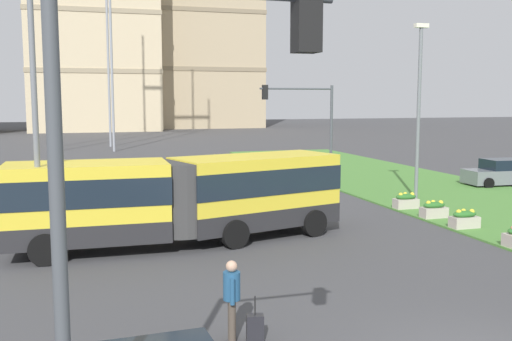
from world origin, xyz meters
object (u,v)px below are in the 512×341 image
(pedestrian_crossing, at_px, (232,295))
(apartment_tower_centre, at_px, (201,19))
(car_grey_wagon, at_px, (503,173))
(traffic_light_far_right, at_px, (308,117))
(streetlight_left, at_px, (35,113))
(streetlight_median, at_px, (419,104))
(articulated_bus, at_px, (182,197))
(traffic_light_near_left, at_px, (148,172))
(flower_planter_3, at_px, (464,219))
(rolling_suitcase, at_px, (255,328))
(flower_planter_4, at_px, (434,209))
(car_maroon_sedan, at_px, (106,187))
(flower_planter_5, at_px, (406,201))

(pedestrian_crossing, xyz_separation_m, apartment_tower_centre, (19.09, 96.21, 18.42))
(car_grey_wagon, relative_size, traffic_light_far_right, 0.77)
(streetlight_left, bearing_deg, apartment_tower_centre, 75.27)
(pedestrian_crossing, bearing_deg, streetlight_left, 118.85)
(streetlight_median, distance_m, apartment_tower_centre, 83.42)
(articulated_bus, height_order, pedestrian_crossing, articulated_bus)
(traffic_light_far_right, height_order, apartment_tower_centre, apartment_tower_centre)
(traffic_light_near_left, height_order, streetlight_left, streetlight_left)
(flower_planter_3, bearing_deg, rolling_suitcase, -143.94)
(flower_planter_4, bearing_deg, apartment_tower_centre, 84.89)
(flower_planter_3, bearing_deg, car_maroon_sedan, 141.31)
(car_maroon_sedan, bearing_deg, traffic_light_near_left, -91.31)
(car_maroon_sedan, height_order, streetlight_left, streetlight_left)
(traffic_light_near_left, distance_m, traffic_light_far_right, 27.63)
(car_maroon_sedan, bearing_deg, streetlight_left, -103.05)
(apartment_tower_centre, bearing_deg, rolling_suitcase, -100.94)
(rolling_suitcase, xyz_separation_m, apartment_tower_centre, (18.64, 96.41, 19.11))
(car_grey_wagon, distance_m, streetlight_median, 9.02)
(car_maroon_sedan, distance_m, flower_planter_5, 14.48)
(flower_planter_5, relative_size, streetlight_left, 0.13)
(car_maroon_sedan, xyz_separation_m, streetlight_left, (-2.46, -10.61, 3.88))
(articulated_bus, height_order, streetlight_left, streetlight_left)
(traffic_light_near_left, relative_size, traffic_light_far_right, 1.10)
(rolling_suitcase, bearing_deg, traffic_light_far_right, 65.51)
(flower_planter_4, distance_m, traffic_light_near_left, 20.76)
(traffic_light_near_left, bearing_deg, apartment_tower_centre, 78.12)
(traffic_light_far_right, bearing_deg, flower_planter_5, -76.21)
(flower_planter_5, distance_m, traffic_light_near_left, 22.45)
(car_grey_wagon, distance_m, streetlight_left, 27.03)
(flower_planter_4, relative_size, traffic_light_near_left, 0.17)
(rolling_suitcase, xyz_separation_m, flower_planter_5, (10.91, 12.26, 0.11))
(car_grey_wagon, xyz_separation_m, traffic_light_far_right, (-11.30, 2.51, 3.31))
(flower_planter_3, relative_size, streetlight_left, 0.13)
(car_grey_wagon, bearing_deg, apartment_tower_centre, 91.24)
(car_maroon_sedan, distance_m, rolling_suitcase, 18.57)
(traffic_light_near_left, bearing_deg, flower_planter_5, 51.93)
(traffic_light_far_right, xyz_separation_m, streetlight_median, (3.76, -5.37, 0.74))
(flower_planter_5, distance_m, streetlight_median, 5.27)
(flower_planter_5, bearing_deg, apartment_tower_centre, 84.75)
(rolling_suitcase, bearing_deg, articulated_bus, 89.91)
(car_grey_wagon, relative_size, pedestrian_crossing, 2.59)
(rolling_suitcase, distance_m, flower_planter_4, 14.81)
(rolling_suitcase, relative_size, flower_planter_4, 0.88)
(car_grey_wagon, xyz_separation_m, streetlight_median, (-7.54, -2.85, 4.05))
(streetlight_median, relative_size, apartment_tower_centre, 0.22)
(traffic_light_far_right, height_order, streetlight_left, streetlight_left)
(flower_planter_5, bearing_deg, car_maroon_sedan, 154.77)
(car_grey_wagon, distance_m, rolling_suitcase, 26.74)
(traffic_light_near_left, bearing_deg, car_grey_wagon, 44.26)
(streetlight_left, bearing_deg, flower_planter_3, 0.46)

